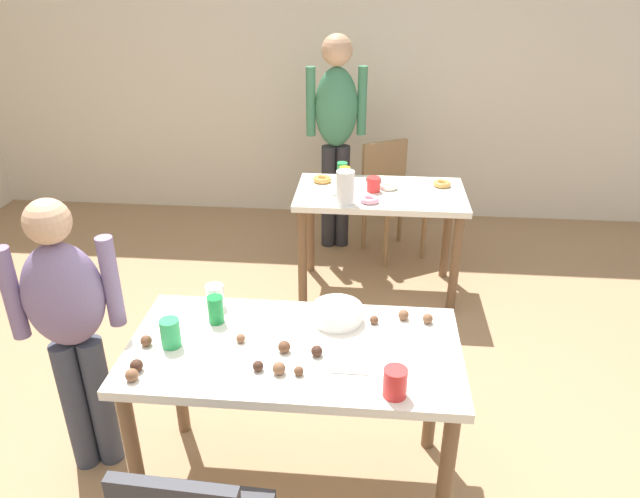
# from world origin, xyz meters

# --- Properties ---
(ground_plane) EXTENTS (6.40, 6.40, 0.00)m
(ground_plane) POSITION_xyz_m (0.00, 0.00, 0.00)
(ground_plane) COLOR #9E7A56
(wall_back) EXTENTS (6.40, 0.10, 2.60)m
(wall_back) POSITION_xyz_m (0.00, 3.20, 1.30)
(wall_back) COLOR beige
(wall_back) RESTS_ON ground_plane
(dining_table_near) EXTENTS (1.34, 0.68, 0.75)m
(dining_table_near) POSITION_xyz_m (0.03, -0.01, 0.65)
(dining_table_near) COLOR silver
(dining_table_near) RESTS_ON ground_plane
(dining_table_far) EXTENTS (1.11, 0.62, 0.75)m
(dining_table_far) POSITION_xyz_m (0.38, 1.74, 0.63)
(dining_table_far) COLOR silver
(dining_table_far) RESTS_ON ground_plane
(chair_far_table) EXTENTS (0.55, 0.55, 0.87)m
(chair_far_table) POSITION_xyz_m (0.47, 2.40, 0.50)
(chair_far_table) COLOR olive
(chair_far_table) RESTS_ON ground_plane
(person_girl_near) EXTENTS (0.45, 0.30, 1.33)m
(person_girl_near) POSITION_xyz_m (-0.92, 0.04, 0.78)
(person_girl_near) COLOR #383D4C
(person_girl_near) RESTS_ON ground_plane
(person_adult_far) EXTENTS (0.46, 0.25, 1.65)m
(person_adult_far) POSITION_xyz_m (0.04, 2.45, 1.00)
(person_adult_far) COLOR #28282D
(person_adult_far) RESTS_ON ground_plane
(mixing_bowl) EXTENTS (0.21, 0.21, 0.07)m
(mixing_bowl) POSITION_xyz_m (0.19, 0.19, 0.79)
(mixing_bowl) COLOR white
(mixing_bowl) RESTS_ON dining_table_near
(soda_can) EXTENTS (0.07, 0.07, 0.12)m
(soda_can) POSITION_xyz_m (-0.32, 0.14, 0.81)
(soda_can) COLOR #198438
(soda_can) RESTS_ON dining_table_near
(fork_near) EXTENTS (0.17, 0.02, 0.01)m
(fork_near) POSITION_xyz_m (0.25, -0.16, 0.75)
(fork_near) COLOR silver
(fork_near) RESTS_ON dining_table_near
(cup_near_0) EXTENTS (0.08, 0.08, 0.11)m
(cup_near_0) POSITION_xyz_m (-0.35, 0.26, 0.80)
(cup_near_0) COLOR white
(cup_near_0) RESTS_ON dining_table_near
(cup_near_1) EXTENTS (0.08, 0.08, 0.12)m
(cup_near_1) POSITION_xyz_m (-0.46, -0.05, 0.81)
(cup_near_1) COLOR green
(cup_near_1) RESTS_ON dining_table_near
(cup_near_2) EXTENTS (0.09, 0.09, 0.11)m
(cup_near_2) POSITION_xyz_m (0.43, -0.27, 0.81)
(cup_near_2) COLOR red
(cup_near_2) RESTS_ON dining_table_near
(cake_ball_0) EXTENTS (0.04, 0.04, 0.04)m
(cake_ball_0) POSITION_xyz_m (0.07, -0.19, 0.77)
(cake_ball_0) COLOR brown
(cake_ball_0) RESTS_ON dining_table_near
(cake_ball_1) EXTENTS (0.05, 0.05, 0.05)m
(cake_ball_1) POSITION_xyz_m (-0.56, -0.06, 0.77)
(cake_ball_1) COLOR brown
(cake_ball_1) RESTS_ON dining_table_near
(cake_ball_2) EXTENTS (0.05, 0.05, 0.05)m
(cake_ball_2) POSITION_xyz_m (0.00, -0.05, 0.77)
(cake_ball_2) COLOR brown
(cake_ball_2) RESTS_ON dining_table_near
(cake_ball_3) EXTENTS (0.05, 0.05, 0.05)m
(cake_ball_3) POSITION_xyz_m (-0.53, -0.27, 0.77)
(cake_ball_3) COLOR brown
(cake_ball_3) RESTS_ON dining_table_near
(cake_ball_4) EXTENTS (0.04, 0.04, 0.04)m
(cake_ball_4) POSITION_xyz_m (-0.08, -0.17, 0.77)
(cake_ball_4) COLOR #3D2319
(cake_ball_4) RESTS_ON dining_table_near
(cake_ball_5) EXTENTS (0.04, 0.04, 0.04)m
(cake_ball_5) POSITION_xyz_m (0.58, 0.21, 0.77)
(cake_ball_5) COLOR brown
(cake_ball_5) RESTS_ON dining_table_near
(cake_ball_6) EXTENTS (0.05, 0.05, 0.05)m
(cake_ball_6) POSITION_xyz_m (-0.54, -0.22, 0.77)
(cake_ball_6) COLOR #3D2319
(cake_ball_6) RESTS_ON dining_table_near
(cake_ball_7) EXTENTS (0.04, 0.04, 0.04)m
(cake_ball_7) POSITION_xyz_m (-0.18, 0.00, 0.77)
(cake_ball_7) COLOR brown
(cake_ball_7) RESTS_ON dining_table_near
(cake_ball_8) EXTENTS (0.04, 0.04, 0.04)m
(cake_ball_8) POSITION_xyz_m (0.35, 0.18, 0.77)
(cake_ball_8) COLOR brown
(cake_ball_8) RESTS_ON dining_table_near
(cake_ball_9) EXTENTS (0.05, 0.05, 0.05)m
(cake_ball_9) POSITION_xyz_m (0.13, -0.06, 0.77)
(cake_ball_9) COLOR #3D2319
(cake_ball_9) RESTS_ON dining_table_near
(cake_ball_10) EXTENTS (0.05, 0.05, 0.05)m
(cake_ball_10) POSITION_xyz_m (-0.00, -0.18, 0.77)
(cake_ball_10) COLOR brown
(cake_ball_10) RESTS_ON dining_table_near
(cake_ball_11) EXTENTS (0.05, 0.05, 0.05)m
(cake_ball_11) POSITION_xyz_m (0.48, 0.23, 0.77)
(cake_ball_11) COLOR brown
(cake_ball_11) RESTS_ON dining_table_near
(pitcher_far) EXTENTS (0.11, 0.11, 0.21)m
(pitcher_far) POSITION_xyz_m (0.16, 1.51, 0.86)
(pitcher_far) COLOR white
(pitcher_far) RESTS_ON dining_table_far
(cup_far_0) EXTENTS (0.09, 0.09, 0.09)m
(cup_far_0) POSITION_xyz_m (0.33, 1.74, 0.80)
(cup_far_0) COLOR red
(cup_far_0) RESTS_ON dining_table_far
(cup_far_1) EXTENTS (0.07, 0.07, 0.11)m
(cup_far_1) POSITION_xyz_m (0.14, 1.88, 0.81)
(cup_far_1) COLOR yellow
(cup_far_1) RESTS_ON dining_table_far
(cup_far_2) EXTENTS (0.07, 0.07, 0.11)m
(cup_far_2) POSITION_xyz_m (0.11, 2.00, 0.80)
(cup_far_2) COLOR green
(cup_far_2) RESTS_ON dining_table_far
(donut_far_0) EXTENTS (0.12, 0.12, 0.03)m
(donut_far_0) POSITION_xyz_m (0.79, 1.88, 0.77)
(donut_far_0) COLOR gold
(donut_far_0) RESTS_ON dining_table_far
(donut_far_1) EXTENTS (0.12, 0.12, 0.04)m
(donut_far_1) POSITION_xyz_m (-0.02, 1.89, 0.77)
(donut_far_1) COLOR gold
(donut_far_1) RESTS_ON dining_table_far
(donut_far_2) EXTENTS (0.11, 0.11, 0.03)m
(donut_far_2) POSITION_xyz_m (0.33, 1.93, 0.77)
(donut_far_2) COLOR brown
(donut_far_2) RESTS_ON dining_table_far
(donut_far_3) EXTENTS (0.12, 0.12, 0.04)m
(donut_far_3) POSITION_xyz_m (0.31, 1.55, 0.77)
(donut_far_3) COLOR pink
(donut_far_3) RESTS_ON dining_table_far
(donut_far_4) EXTENTS (0.13, 0.13, 0.04)m
(donut_far_4) POSITION_xyz_m (0.13, 1.67, 0.77)
(donut_far_4) COLOR white
(donut_far_4) RESTS_ON dining_table_far
(donut_far_5) EXTENTS (0.12, 0.12, 0.04)m
(donut_far_5) POSITION_xyz_m (0.43, 1.80, 0.77)
(donut_far_5) COLOR white
(donut_far_5) RESTS_ON dining_table_far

